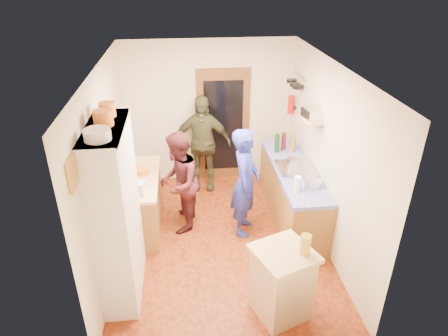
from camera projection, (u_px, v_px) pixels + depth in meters
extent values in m
cube|color=#8C3B16|center=(221.00, 240.00, 6.02)|extent=(3.00, 4.00, 0.02)
cube|color=silver|center=(220.00, 66.00, 4.81)|extent=(3.00, 4.00, 0.02)
cube|color=beige|center=(209.00, 113.00, 7.18)|extent=(3.00, 0.02, 2.60)
cube|color=beige|center=(242.00, 262.00, 3.64)|extent=(3.00, 0.02, 2.60)
cube|color=beige|center=(107.00, 168.00, 5.27)|extent=(0.02, 4.00, 2.60)
cube|color=beige|center=(328.00, 157.00, 5.56)|extent=(0.02, 4.00, 2.60)
cube|color=brown|center=(223.00, 126.00, 7.29)|extent=(0.95, 0.06, 2.10)
cube|color=black|center=(223.00, 127.00, 7.26)|extent=(0.70, 0.02, 1.70)
cube|color=silver|center=(117.00, 214.00, 4.68)|extent=(0.40, 1.20, 2.20)
cube|color=silver|center=(104.00, 128.00, 4.18)|extent=(0.40, 1.14, 0.04)
cylinder|color=white|center=(97.00, 135.00, 3.83)|extent=(0.26, 0.26, 0.11)
cylinder|color=orange|center=(103.00, 118.00, 4.16)|extent=(0.21, 0.21, 0.16)
cylinder|color=orange|center=(107.00, 109.00, 4.40)|extent=(0.18, 0.18, 0.16)
cube|color=#A17539|center=(140.00, 204.00, 6.10)|extent=(0.60, 1.40, 0.85)
cube|color=#D3AE82|center=(137.00, 179.00, 5.89)|extent=(0.64, 1.44, 0.05)
cube|color=white|center=(136.00, 188.00, 5.42)|extent=(0.28, 0.23, 0.19)
cylinder|color=white|center=(131.00, 179.00, 5.65)|extent=(0.17, 0.17, 0.19)
cylinder|color=orange|center=(142.00, 171.00, 5.95)|extent=(0.26, 0.26, 0.09)
cube|color=#D3AE82|center=(141.00, 160.00, 6.34)|extent=(0.34, 0.29, 0.02)
cube|color=#A17539|center=(292.00, 194.00, 6.38)|extent=(0.60, 2.20, 0.84)
cube|color=#0604AA|center=(294.00, 169.00, 6.17)|extent=(0.62, 2.22, 0.06)
cube|color=silver|center=(296.00, 168.00, 6.08)|extent=(0.55, 0.58, 0.04)
cylinder|color=silver|center=(292.00, 162.00, 6.08)|extent=(0.19, 0.19, 0.12)
cylinder|color=#143F14|center=(277.00, 143.00, 6.58)|extent=(0.10, 0.10, 0.32)
cylinder|color=#591419|center=(284.00, 141.00, 6.67)|extent=(0.08, 0.08, 0.30)
cylinder|color=olive|center=(293.00, 143.00, 6.59)|extent=(0.09, 0.09, 0.31)
cylinder|color=white|center=(297.00, 184.00, 5.49)|extent=(0.13, 0.13, 0.22)
cylinder|color=silver|center=(313.00, 183.00, 5.62)|extent=(0.26, 0.26, 0.09)
cube|color=#D3AE82|center=(281.00, 284.00, 4.59)|extent=(0.71, 0.71, 0.86)
cube|color=#D3AE82|center=(284.00, 253.00, 4.38)|extent=(0.80, 0.80, 0.05)
cube|color=white|center=(278.00, 251.00, 4.39)|extent=(0.43, 0.39, 0.02)
cylinder|color=#AD9E2D|center=(305.00, 244.00, 4.29)|extent=(0.15, 0.15, 0.24)
cylinder|color=silver|center=(299.00, 76.00, 6.55)|extent=(0.02, 0.65, 0.02)
cylinder|color=black|center=(298.00, 87.00, 6.45)|extent=(0.18, 0.18, 0.05)
cylinder|color=black|center=(295.00, 85.00, 6.63)|extent=(0.16, 0.16, 0.05)
cylinder|color=black|center=(292.00, 81.00, 6.80)|extent=(0.17, 0.17, 0.05)
cube|color=#D3AE82|center=(311.00, 119.00, 5.75)|extent=(0.26, 0.42, 0.03)
cube|color=silver|center=(312.00, 113.00, 5.71)|extent=(0.26, 0.33, 0.15)
cube|color=black|center=(294.00, 107.00, 6.98)|extent=(0.06, 0.10, 0.04)
cylinder|color=red|center=(291.00, 105.00, 6.95)|extent=(0.11, 0.11, 0.32)
cube|color=gold|center=(72.00, 174.00, 3.56)|extent=(0.03, 0.25, 0.30)
imported|color=#2431A2|center=(247.00, 184.00, 5.83)|extent=(0.56, 0.71, 1.69)
imported|color=#43191E|center=(181.00, 182.00, 5.98)|extent=(0.70, 0.84, 1.58)
imported|color=#3B3C24|center=(203.00, 143.00, 7.02)|extent=(1.07, 0.56, 1.75)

